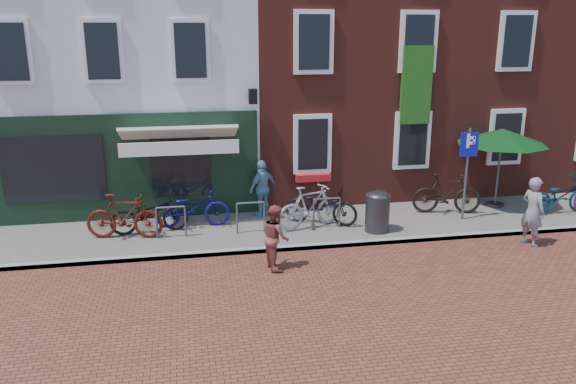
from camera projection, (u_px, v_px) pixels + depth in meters
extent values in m
plane|color=brown|center=(318.00, 249.00, 13.76)|extent=(80.00, 80.00, 0.00)
cube|color=slate|center=(341.00, 225.00, 15.34)|extent=(24.00, 3.00, 0.10)
cube|color=silver|center=(119.00, 50.00, 18.24)|extent=(8.00, 8.00, 9.00)
cube|color=maroon|center=(330.00, 33.00, 19.33)|extent=(6.00, 8.00, 10.00)
cube|color=maroon|center=(492.00, 33.00, 20.37)|extent=(6.00, 8.00, 10.00)
cylinder|color=#343436|center=(377.00, 214.00, 14.59)|extent=(0.62, 0.62, 0.94)
ellipsoid|color=#343436|center=(378.00, 194.00, 14.44)|extent=(0.62, 0.62, 0.28)
cylinder|color=#4C4C4F|center=(466.00, 175.00, 15.27)|extent=(0.07, 0.07, 2.54)
cube|color=#0E149D|center=(469.00, 144.00, 15.02)|extent=(0.50, 0.04, 0.65)
cylinder|color=#4C4C4F|center=(495.00, 204.00, 16.80)|extent=(0.50, 0.50, 0.08)
cylinder|color=#4C4C4F|center=(498.00, 170.00, 16.50)|extent=(0.06, 0.06, 2.18)
cone|color=#0C3C13|center=(502.00, 133.00, 16.20)|extent=(2.60, 2.60, 0.45)
imported|color=gray|center=(533.00, 211.00, 13.82)|extent=(0.58, 0.73, 1.73)
imported|color=brown|center=(276.00, 237.00, 12.52)|extent=(0.66, 0.79, 1.47)
imported|color=#6B96B4|center=(263.00, 188.00, 15.74)|extent=(0.98, 0.84, 1.58)
imported|color=black|center=(149.00, 213.00, 14.46)|extent=(2.04, 0.91, 1.04)
imported|color=#4B130B|center=(124.00, 216.00, 14.06)|extent=(1.98, 0.88, 1.15)
imported|color=#160B64|center=(192.00, 208.00, 14.93)|extent=(2.01, 0.81, 1.04)
imported|color=#98999B|center=(310.00, 207.00, 14.82)|extent=(1.99, 1.13, 1.15)
imported|color=black|center=(321.00, 205.00, 15.11)|extent=(2.07, 1.50, 1.04)
imported|color=black|center=(447.00, 194.00, 15.98)|extent=(1.99, 0.97, 1.15)
imported|color=#09304B|center=(560.00, 195.00, 16.01)|extent=(2.03, 0.89, 1.04)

